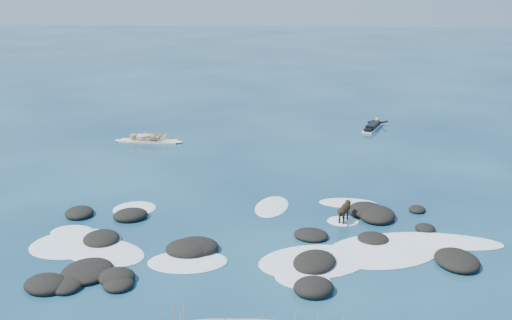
{
  "coord_description": "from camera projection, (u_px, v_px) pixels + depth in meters",
  "views": [
    {
      "loc": [
        0.77,
        -18.12,
        8.07
      ],
      "look_at": [
        -0.67,
        4.0,
        0.9
      ],
      "focal_mm": 40.0,
      "sensor_mm": 36.0,
      "label": 1
    }
  ],
  "objects": [
    {
      "name": "reef_rocks",
      "position": [
        242.0,
        246.0,
        17.66
      ],
      "size": [
        13.78,
        7.14,
        0.49
      ],
      "color": "black",
      "rests_on": "ground"
    },
    {
      "name": "ground",
      "position": [
        268.0,
        220.0,
        19.74
      ],
      "size": [
        160.0,
        160.0,
        0.0
      ],
      "primitive_type": "plane",
      "color": "#0A2642",
      "rests_on": "ground"
    },
    {
      "name": "dog",
      "position": [
        344.0,
        209.0,
        19.47
      ],
      "size": [
        0.57,
        1.07,
        0.72
      ],
      "rotation": [
        0.0,
        0.0,
        1.17
      ],
      "color": "black",
      "rests_on": "ground"
    },
    {
      "name": "paddling_surfer_rig",
      "position": [
        373.0,
        126.0,
        31.5
      ],
      "size": [
        1.64,
        2.59,
        0.46
      ],
      "rotation": [
        0.0,
        0.0,
        1.16
      ],
      "color": "silver",
      "rests_on": "ground"
    },
    {
      "name": "breaking_foam",
      "position": [
        258.0,
        243.0,
        18.04
      ],
      "size": [
        15.25,
        7.11,
        0.12
      ],
      "color": "white",
      "rests_on": "ground"
    },
    {
      "name": "standing_surfer_rig",
      "position": [
        148.0,
        127.0,
        28.78
      ],
      "size": [
        3.54,
        0.71,
        2.02
      ],
      "rotation": [
        0.0,
        0.0,
        -0.03
      ],
      "color": "#EFE4BF",
      "rests_on": "ground"
    }
  ]
}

